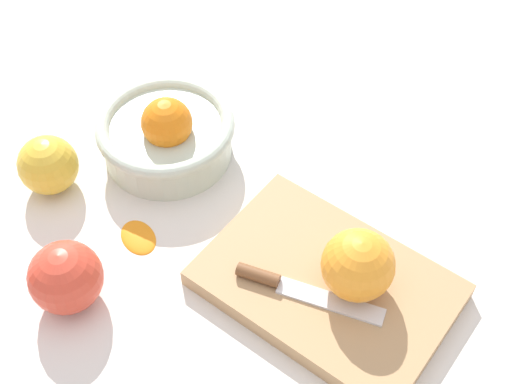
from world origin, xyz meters
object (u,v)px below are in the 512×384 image
at_px(bowl, 167,134).
at_px(cutting_board, 327,285).
at_px(apple_mid_left, 48,165).
at_px(orange_on_board, 358,265).
at_px(knife, 289,286).
at_px(apple_front_left, 66,277).

xyz_separation_m(bowl, cutting_board, (0.26, -0.07, -0.02)).
bearing_deg(apple_mid_left, orange_on_board, 8.22).
bearing_deg(knife, bowl, 156.64).
bearing_deg(orange_on_board, knife, -143.98).
bearing_deg(bowl, apple_front_left, -79.69).
xyz_separation_m(orange_on_board, apple_front_left, (-0.24, -0.16, -0.02)).
relative_size(cutting_board, knife, 1.62).
distance_m(orange_on_board, apple_mid_left, 0.37).
bearing_deg(apple_front_left, orange_on_board, 32.80).
bearing_deg(cutting_board, apple_mid_left, -172.47).
distance_m(orange_on_board, knife, 0.07).
xyz_separation_m(apple_front_left, apple_mid_left, (-0.12, 0.10, -0.00)).
relative_size(cutting_board, orange_on_board, 3.42).
bearing_deg(apple_front_left, bowl, 100.31).
height_order(orange_on_board, knife, orange_on_board).
height_order(apple_front_left, apple_mid_left, apple_front_left).
bearing_deg(cutting_board, orange_on_board, 16.95).
bearing_deg(knife, apple_mid_left, -177.48).
distance_m(bowl, apple_mid_left, 0.14).
distance_m(cutting_board, apple_mid_left, 0.35).
xyz_separation_m(orange_on_board, knife, (-0.05, -0.04, -0.03)).
xyz_separation_m(knife, apple_mid_left, (-0.31, -0.01, 0.01)).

